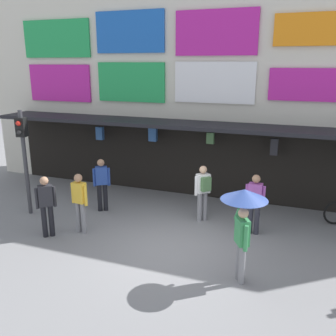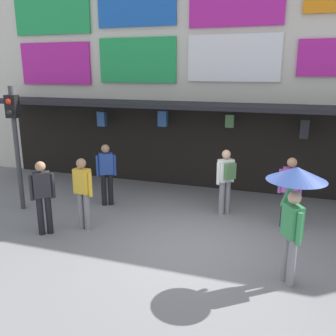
# 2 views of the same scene
# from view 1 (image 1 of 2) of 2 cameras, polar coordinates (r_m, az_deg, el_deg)

# --- Properties ---
(ground_plane) EXTENTS (80.00, 80.00, 0.00)m
(ground_plane) POSITION_cam_1_polar(r_m,az_deg,el_deg) (9.56, 0.64, -12.27)
(ground_plane) COLOR slate
(shopfront) EXTENTS (18.00, 2.60, 8.00)m
(shopfront) POSITION_cam_1_polar(r_m,az_deg,el_deg) (12.83, 7.78, 13.32)
(shopfront) COLOR beige
(shopfront) RESTS_ON ground
(traffic_light_near) EXTENTS (0.32, 0.34, 3.20)m
(traffic_light_near) POSITION_cam_1_polar(r_m,az_deg,el_deg) (11.78, -21.38, 3.18)
(traffic_light_near) COLOR #38383D
(traffic_light_near) RESTS_ON ground
(pedestrian_in_green) EXTENTS (0.53, 0.27, 1.68)m
(pedestrian_in_green) POSITION_cam_1_polar(r_m,az_deg,el_deg) (10.30, -13.45, -4.81)
(pedestrian_in_green) COLOR gray
(pedestrian_in_green) RESTS_ON ground
(pedestrian_in_blue) EXTENTS (0.47, 0.47, 1.68)m
(pedestrian_in_blue) POSITION_cam_1_polar(r_m,az_deg,el_deg) (10.78, 5.43, -3.27)
(pedestrian_in_blue) COLOR gray
(pedestrian_in_blue) RESTS_ON ground
(pedestrian_with_umbrella) EXTENTS (0.96, 0.96, 2.08)m
(pedestrian_with_umbrella) POSITION_cam_1_polar(r_m,az_deg,el_deg) (7.71, 11.56, -6.31)
(pedestrian_with_umbrella) COLOR gray
(pedestrian_with_umbrella) RESTS_ON ground
(pedestrian_in_red) EXTENTS (0.53, 0.24, 1.68)m
(pedestrian_in_red) POSITION_cam_1_polar(r_m,az_deg,el_deg) (10.22, 13.21, -4.96)
(pedestrian_in_red) COLOR #2D2D38
(pedestrian_in_red) RESTS_ON ground
(pedestrian_in_black) EXTENTS (0.46, 0.38, 1.68)m
(pedestrian_in_black) POSITION_cam_1_polar(r_m,az_deg,el_deg) (11.67, -10.17, -2.15)
(pedestrian_in_black) COLOR black
(pedestrian_in_black) RESTS_ON ground
(pedestrian_in_purple) EXTENTS (0.43, 0.40, 1.68)m
(pedestrian_in_purple) POSITION_cam_1_polar(r_m,az_deg,el_deg) (10.30, -18.25, -5.18)
(pedestrian_in_purple) COLOR black
(pedestrian_in_purple) RESTS_ON ground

